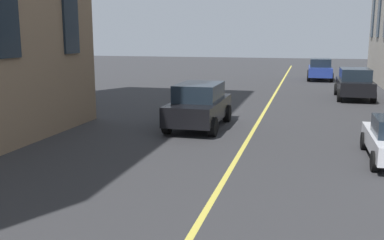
{
  "coord_description": "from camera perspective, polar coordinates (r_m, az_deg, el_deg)",
  "views": [
    {
      "loc": [
        1.31,
        -2.05,
        3.85
      ],
      "look_at": [
        11.69,
        0.69,
        1.78
      ],
      "focal_mm": 40.88,
      "sensor_mm": 36.0,
      "label": 1
    }
  ],
  "objects": [
    {
      "name": "car_blue_parked_b",
      "position": [
        40.29,
        16.36,
        6.4
      ],
      "size": [
        4.7,
        2.14,
        1.88
      ],
      "color": "navy",
      "rests_on": "ground_plane"
    },
    {
      "name": "lane_centre_line",
      "position": [
        19.19,
        8.35,
        -0.75
      ],
      "size": [
        80.0,
        0.16,
        0.01
      ],
      "color": "#D8C64C",
      "rests_on": "ground_plane"
    },
    {
      "name": "car_black_trailing",
      "position": [
        18.56,
        0.94,
        1.99
      ],
      "size": [
        4.7,
        2.14,
        1.88
      ],
      "color": "black",
      "rests_on": "ground_plane"
    },
    {
      "name": "car_black_near",
      "position": [
        28.87,
        20.43,
        4.52
      ],
      "size": [
        4.7,
        2.14,
        1.88
      ],
      "color": "black",
      "rests_on": "ground_plane"
    }
  ]
}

